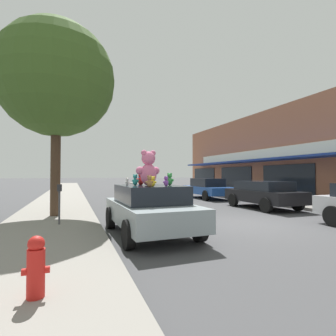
{
  "coord_description": "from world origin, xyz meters",
  "views": [
    {
      "loc": [
        -5.68,
        -7.63,
        1.73
      ],
      "look_at": [
        -1.82,
        2.94,
        2.01
      ],
      "focal_mm": 28.0,
      "sensor_mm": 36.0,
      "label": 1
    }
  ],
  "objects_px": {
    "teddy_bear_brown": "(149,181)",
    "parked_car_far_center": "(263,193)",
    "teddy_bear_green": "(170,179)",
    "fire_hydrant": "(36,267)",
    "parked_car_far_right": "(207,188)",
    "street_tree": "(56,80)",
    "teddy_bear_orange": "(151,182)",
    "parking_meter": "(59,199)",
    "teddy_bear_teal": "(135,180)",
    "teddy_bear_blue": "(140,180)",
    "teddy_bear_white": "(127,182)",
    "plush_art_car": "(150,208)",
    "teddy_bear_purple": "(166,181)",
    "teddy_bear_yellow": "(153,181)",
    "teddy_bear_red": "(141,179)",
    "teddy_bear_giant": "(148,168)"
  },
  "relations": [
    {
      "from": "teddy_bear_white",
      "to": "parked_car_far_center",
      "type": "relative_size",
      "value": 0.05
    },
    {
      "from": "teddy_bear_red",
      "to": "teddy_bear_blue",
      "type": "bearing_deg",
      "value": -110.97
    },
    {
      "from": "teddy_bear_giant",
      "to": "parked_car_far_right",
      "type": "xyz_separation_m",
      "value": [
        7.1,
        9.49,
        -1.14
      ]
    },
    {
      "from": "teddy_bear_giant",
      "to": "teddy_bear_purple",
      "type": "distance_m",
      "value": 0.82
    },
    {
      "from": "teddy_bear_giant",
      "to": "teddy_bear_blue",
      "type": "relative_size",
      "value": 3.65
    },
    {
      "from": "plush_art_car",
      "to": "parked_car_far_center",
      "type": "height_order",
      "value": "plush_art_car"
    },
    {
      "from": "teddy_bear_green",
      "to": "fire_hydrant",
      "type": "relative_size",
      "value": 0.46
    },
    {
      "from": "parked_car_far_center",
      "to": "teddy_bear_giant",
      "type": "bearing_deg",
      "value": -153.0
    },
    {
      "from": "teddy_bear_brown",
      "to": "parked_car_far_right",
      "type": "xyz_separation_m",
      "value": [
        7.34,
        10.42,
        -0.79
      ]
    },
    {
      "from": "teddy_bear_brown",
      "to": "fire_hydrant",
      "type": "height_order",
      "value": "teddy_bear_brown"
    },
    {
      "from": "plush_art_car",
      "to": "teddy_bear_teal",
      "type": "xyz_separation_m",
      "value": [
        -0.41,
        0.13,
        0.81
      ]
    },
    {
      "from": "teddy_bear_green",
      "to": "parking_meter",
      "type": "distance_m",
      "value": 3.64
    },
    {
      "from": "parked_car_far_right",
      "to": "parking_meter",
      "type": "bearing_deg",
      "value": -141.03
    },
    {
      "from": "teddy_bear_red",
      "to": "parking_meter",
      "type": "relative_size",
      "value": 0.3
    },
    {
      "from": "teddy_bear_purple",
      "to": "teddy_bear_giant",
      "type": "bearing_deg",
      "value": -97.16
    },
    {
      "from": "teddy_bear_brown",
      "to": "parked_car_far_center",
      "type": "height_order",
      "value": "teddy_bear_brown"
    },
    {
      "from": "teddy_bear_white",
      "to": "teddy_bear_green",
      "type": "height_order",
      "value": "teddy_bear_green"
    },
    {
      "from": "teddy_bear_brown",
      "to": "parked_car_far_center",
      "type": "xyz_separation_m",
      "value": [
        7.34,
        4.55,
        -0.78
      ]
    },
    {
      "from": "teddy_bear_giant",
      "to": "parking_meter",
      "type": "bearing_deg",
      "value": -46.5
    },
    {
      "from": "fire_hydrant",
      "to": "teddy_bear_blue",
      "type": "bearing_deg",
      "value": 60.98
    },
    {
      "from": "teddy_bear_brown",
      "to": "parked_car_far_center",
      "type": "distance_m",
      "value": 8.67
    },
    {
      "from": "parked_car_far_center",
      "to": "teddy_bear_red",
      "type": "bearing_deg",
      "value": -155.43
    },
    {
      "from": "teddy_bear_green",
      "to": "fire_hydrant",
      "type": "distance_m",
      "value": 4.69
    },
    {
      "from": "teddy_bear_red",
      "to": "parked_car_far_right",
      "type": "xyz_separation_m",
      "value": [
        7.25,
        9.19,
        -0.83
      ]
    },
    {
      "from": "teddy_bear_giant",
      "to": "teddy_bear_teal",
      "type": "distance_m",
      "value": 0.51
    },
    {
      "from": "teddy_bear_teal",
      "to": "parked_car_far_center",
      "type": "relative_size",
      "value": 0.08
    },
    {
      "from": "fire_hydrant",
      "to": "teddy_bear_brown",
      "type": "bearing_deg",
      "value": 48.57
    },
    {
      "from": "teddy_bear_giant",
      "to": "teddy_bear_teal",
      "type": "relative_size",
      "value": 3.14
    },
    {
      "from": "parked_car_far_right",
      "to": "street_tree",
      "type": "distance_m",
      "value": 12.25
    },
    {
      "from": "teddy_bear_white",
      "to": "teddy_bear_purple",
      "type": "relative_size",
      "value": 0.8
    },
    {
      "from": "teddy_bear_brown",
      "to": "teddy_bear_orange",
      "type": "height_order",
      "value": "teddy_bear_brown"
    },
    {
      "from": "plush_art_car",
      "to": "teddy_bear_orange",
      "type": "height_order",
      "value": "teddy_bear_orange"
    },
    {
      "from": "teddy_bear_blue",
      "to": "teddy_bear_orange",
      "type": "bearing_deg",
      "value": 131.93
    },
    {
      "from": "teddy_bear_white",
      "to": "teddy_bear_purple",
      "type": "height_order",
      "value": "teddy_bear_purple"
    },
    {
      "from": "fire_hydrant",
      "to": "teddy_bear_giant",
      "type": "bearing_deg",
      "value": 54.45
    },
    {
      "from": "teddy_bear_teal",
      "to": "fire_hydrant",
      "type": "relative_size",
      "value": 0.41
    },
    {
      "from": "teddy_bear_red",
      "to": "teddy_bear_green",
      "type": "bearing_deg",
      "value": 142.26
    },
    {
      "from": "plush_art_car",
      "to": "teddy_bear_green",
      "type": "relative_size",
      "value": 11.32
    },
    {
      "from": "teddy_bear_blue",
      "to": "teddy_bear_yellow",
      "type": "height_order",
      "value": "teddy_bear_blue"
    },
    {
      "from": "teddy_bear_white",
      "to": "teddy_bear_brown",
      "type": "bearing_deg",
      "value": 56.18
    },
    {
      "from": "teddy_bear_green",
      "to": "teddy_bear_blue",
      "type": "bearing_deg",
      "value": -6.93
    },
    {
      "from": "teddy_bear_teal",
      "to": "teddy_bear_brown",
      "type": "distance_m",
      "value": 1.09
    },
    {
      "from": "teddy_bear_orange",
      "to": "street_tree",
      "type": "distance_m",
      "value": 6.41
    },
    {
      "from": "teddy_bear_red",
      "to": "parked_car_far_right",
      "type": "bearing_deg",
      "value": -137.22
    },
    {
      "from": "plush_art_car",
      "to": "teddy_bear_yellow",
      "type": "relative_size",
      "value": 14.88
    },
    {
      "from": "teddy_bear_orange",
      "to": "parking_meter",
      "type": "xyz_separation_m",
      "value": [
        -2.32,
        2.4,
        -0.57
      ]
    },
    {
      "from": "teddy_bear_red",
      "to": "teddy_bear_green",
      "type": "relative_size",
      "value": 1.06
    },
    {
      "from": "street_tree",
      "to": "fire_hydrant",
      "type": "distance_m",
      "value": 8.75
    },
    {
      "from": "teddy_bear_brown",
      "to": "teddy_bear_purple",
      "type": "relative_size",
      "value": 1.09
    },
    {
      "from": "teddy_bear_green",
      "to": "parking_meter",
      "type": "bearing_deg",
      "value": 22.99
    }
  ]
}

